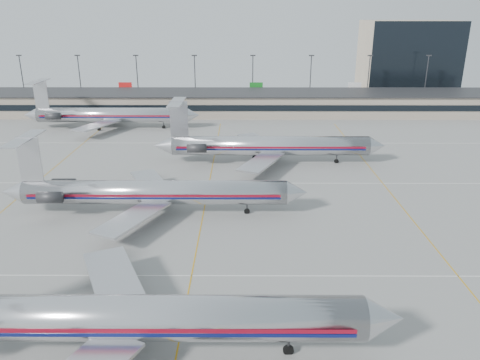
{
  "coord_description": "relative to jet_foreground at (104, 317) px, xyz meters",
  "views": [
    {
      "loc": [
        5.65,
        -35.72,
        28.08
      ],
      "look_at": [
        5.38,
        29.19,
        4.5
      ],
      "focal_mm": 35.0,
      "sensor_mm": 36.0,
      "label": 1
    }
  ],
  "objects": [
    {
      "name": "light_mast_row",
      "position": [
        5.98,
        114.66,
        4.86
      ],
      "size": [
        163.6,
        0.4,
        15.28
      ],
      "color": "#38383D",
      "rests_on": "ground"
    },
    {
      "name": "jet_foreground",
      "position": [
        0.0,
        0.0,
        0.0
      ],
      "size": [
        48.99,
        28.85,
        12.82
      ],
      "color": "silver",
      "rests_on": "ground"
    },
    {
      "name": "jet_third_row",
      "position": [
        16.18,
        54.07,
        -0.17
      ],
      "size": [
        44.7,
        27.5,
        12.22
      ],
      "color": "silver",
      "rests_on": "ground"
    },
    {
      "name": "apron_markings",
      "position": [
        5.98,
        12.66,
        -3.71
      ],
      "size": [
        160.0,
        0.15,
        0.02
      ],
      "primitive_type": "cube",
      "color": "silver",
      "rests_on": "ground"
    },
    {
      "name": "jet_back_row",
      "position": [
        -21.84,
        82.41,
        -0.23
      ],
      "size": [
        44.01,
        27.07,
        12.03
      ],
      "color": "silver",
      "rests_on": "ground"
    },
    {
      "name": "ground",
      "position": [
        5.98,
        2.66,
        -3.72
      ],
      "size": [
        260.0,
        260.0,
        0.0
      ],
      "primitive_type": "plane",
      "color": "gray",
      "rests_on": "ground"
    },
    {
      "name": "distant_building",
      "position": [
        67.98,
        130.66,
        8.78
      ],
      "size": [
        30.0,
        20.0,
        25.0
      ],
      "primitive_type": "cube",
      "color": "tan",
      "rests_on": "ground"
    },
    {
      "name": "jet_second_row",
      "position": [
        -1.81,
        29.85,
        -0.35
      ],
      "size": [
        44.35,
        26.12,
        11.61
      ],
      "color": "silver",
      "rests_on": "ground"
    },
    {
      "name": "terminal",
      "position": [
        5.98,
        100.63,
        -0.56
      ],
      "size": [
        162.0,
        17.0,
        6.25
      ],
      "color": "gray",
      "rests_on": "ground"
    }
  ]
}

